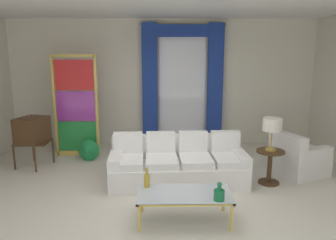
{
  "coord_description": "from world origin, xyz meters",
  "views": [
    {
      "loc": [
        -0.04,
        -4.91,
        2.27
      ],
      "look_at": [
        0.07,
        0.9,
        1.05
      ],
      "focal_mm": 35.36,
      "sensor_mm": 36.0,
      "label": 1
    }
  ],
  "objects_px": {
    "bottle_crystal_tall": "(147,180)",
    "armchair_white": "(297,159)",
    "coffee_table": "(184,195)",
    "round_side_table": "(270,164)",
    "couch_white_long": "(178,165)",
    "peacock_figurine": "(88,151)",
    "vintage_tv": "(32,131)",
    "bottle_blue_decanter": "(219,194)",
    "table_lamp_brass": "(272,126)",
    "stained_glass_divider": "(76,108)"
  },
  "relations": [
    {
      "from": "coffee_table",
      "to": "peacock_figurine",
      "type": "height_order",
      "value": "peacock_figurine"
    },
    {
      "from": "bottle_crystal_tall",
      "to": "bottle_blue_decanter",
      "type": "bearing_deg",
      "value": -24.46
    },
    {
      "from": "peacock_figurine",
      "to": "armchair_white",
      "type": "bearing_deg",
      "value": -10.92
    },
    {
      "from": "coffee_table",
      "to": "peacock_figurine",
      "type": "relative_size",
      "value": 2.09
    },
    {
      "from": "bottle_crystal_tall",
      "to": "stained_glass_divider",
      "type": "distance_m",
      "value": 3.23
    },
    {
      "from": "couch_white_long",
      "to": "vintage_tv",
      "type": "distance_m",
      "value": 2.98
    },
    {
      "from": "round_side_table",
      "to": "bottle_blue_decanter",
      "type": "bearing_deg",
      "value": -127.16
    },
    {
      "from": "bottle_blue_decanter",
      "to": "bottle_crystal_tall",
      "type": "distance_m",
      "value": 1.03
    },
    {
      "from": "couch_white_long",
      "to": "round_side_table",
      "type": "xyz_separation_m",
      "value": [
        1.59,
        -0.12,
        0.05
      ]
    },
    {
      "from": "bottle_blue_decanter",
      "to": "bottle_crystal_tall",
      "type": "relative_size",
      "value": 0.85
    },
    {
      "from": "bottle_blue_decanter",
      "to": "table_lamp_brass",
      "type": "height_order",
      "value": "table_lamp_brass"
    },
    {
      "from": "couch_white_long",
      "to": "bottle_blue_decanter",
      "type": "xyz_separation_m",
      "value": [
        0.45,
        -1.63,
        0.19
      ]
    },
    {
      "from": "vintage_tv",
      "to": "round_side_table",
      "type": "height_order",
      "value": "vintage_tv"
    },
    {
      "from": "coffee_table",
      "to": "round_side_table",
      "type": "relative_size",
      "value": 2.11
    },
    {
      "from": "armchair_white",
      "to": "stained_glass_divider",
      "type": "distance_m",
      "value": 4.6
    },
    {
      "from": "stained_glass_divider",
      "to": "bottle_crystal_tall",
      "type": "bearing_deg",
      "value": -59.08
    },
    {
      "from": "couch_white_long",
      "to": "bottle_crystal_tall",
      "type": "xyz_separation_m",
      "value": [
        -0.49,
        -1.2,
        0.22
      ]
    },
    {
      "from": "bottle_blue_decanter",
      "to": "vintage_tv",
      "type": "relative_size",
      "value": 0.18
    },
    {
      "from": "peacock_figurine",
      "to": "round_side_table",
      "type": "relative_size",
      "value": 1.01
    },
    {
      "from": "armchair_white",
      "to": "stained_glass_divider",
      "type": "relative_size",
      "value": 0.48
    },
    {
      "from": "coffee_table",
      "to": "peacock_figurine",
      "type": "xyz_separation_m",
      "value": [
        -1.84,
        2.5,
        -0.15
      ]
    },
    {
      "from": "coffee_table",
      "to": "round_side_table",
      "type": "height_order",
      "value": "round_side_table"
    },
    {
      "from": "couch_white_long",
      "to": "armchair_white",
      "type": "distance_m",
      "value": 2.27
    },
    {
      "from": "coffee_table",
      "to": "table_lamp_brass",
      "type": "height_order",
      "value": "table_lamp_brass"
    },
    {
      "from": "stained_glass_divider",
      "to": "peacock_figurine",
      "type": "relative_size",
      "value": 3.67
    },
    {
      "from": "armchair_white",
      "to": "bottle_blue_decanter",
      "type": "bearing_deg",
      "value": -132.73
    },
    {
      "from": "couch_white_long",
      "to": "table_lamp_brass",
      "type": "height_order",
      "value": "table_lamp_brass"
    },
    {
      "from": "peacock_figurine",
      "to": "coffee_table",
      "type": "bearing_deg",
      "value": -53.65
    },
    {
      "from": "vintage_tv",
      "to": "round_side_table",
      "type": "relative_size",
      "value": 2.26
    },
    {
      "from": "table_lamp_brass",
      "to": "vintage_tv",
      "type": "bearing_deg",
      "value": 167.76
    },
    {
      "from": "coffee_table",
      "to": "armchair_white",
      "type": "relative_size",
      "value": 1.19
    },
    {
      "from": "peacock_figurine",
      "to": "vintage_tv",
      "type": "bearing_deg",
      "value": -165.2
    },
    {
      "from": "round_side_table",
      "to": "bottle_crystal_tall",
      "type": "bearing_deg",
      "value": -152.51
    },
    {
      "from": "couch_white_long",
      "to": "vintage_tv",
      "type": "height_order",
      "value": "vintage_tv"
    },
    {
      "from": "armchair_white",
      "to": "round_side_table",
      "type": "relative_size",
      "value": 1.78
    },
    {
      "from": "peacock_figurine",
      "to": "round_side_table",
      "type": "bearing_deg",
      "value": -19.76
    },
    {
      "from": "stained_glass_divider",
      "to": "round_side_table",
      "type": "distance_m",
      "value": 4.12
    },
    {
      "from": "bottle_blue_decanter",
      "to": "vintage_tv",
      "type": "xyz_separation_m",
      "value": [
        -3.27,
        2.46,
        0.24
      ]
    },
    {
      "from": "table_lamp_brass",
      "to": "round_side_table",
      "type": "bearing_deg",
      "value": -90.0
    },
    {
      "from": "stained_glass_divider",
      "to": "round_side_table",
      "type": "bearing_deg",
      "value": -23.99
    },
    {
      "from": "couch_white_long",
      "to": "peacock_figurine",
      "type": "xyz_separation_m",
      "value": [
        -1.82,
        1.1,
        -0.09
      ]
    },
    {
      "from": "table_lamp_brass",
      "to": "peacock_figurine",
      "type": "bearing_deg",
      "value": 160.24
    },
    {
      "from": "couch_white_long",
      "to": "armchair_white",
      "type": "relative_size",
      "value": 2.25
    },
    {
      "from": "vintage_tv",
      "to": "armchair_white",
      "type": "distance_m",
      "value": 5.12
    },
    {
      "from": "couch_white_long",
      "to": "peacock_figurine",
      "type": "distance_m",
      "value": 2.13
    },
    {
      "from": "couch_white_long",
      "to": "armchair_white",
      "type": "height_order",
      "value": "couch_white_long"
    },
    {
      "from": "bottle_crystal_tall",
      "to": "peacock_figurine",
      "type": "relative_size",
      "value": 0.48
    },
    {
      "from": "coffee_table",
      "to": "couch_white_long",
      "type": "bearing_deg",
      "value": 90.78
    },
    {
      "from": "bottle_crystal_tall",
      "to": "armchair_white",
      "type": "bearing_deg",
      "value": 29.1
    },
    {
      "from": "bottle_blue_decanter",
      "to": "round_side_table",
      "type": "relative_size",
      "value": 0.41
    }
  ]
}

